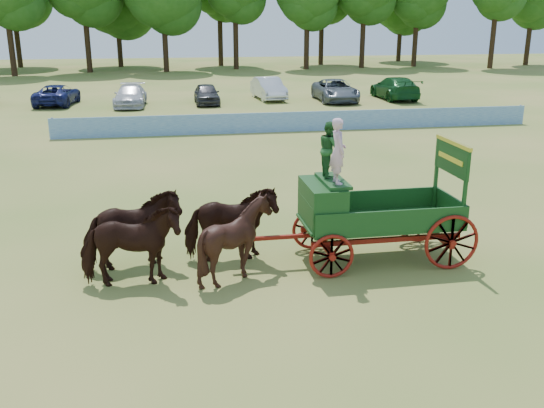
{
  "coord_description": "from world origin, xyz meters",
  "views": [
    {
      "loc": [
        -8.28,
        -13.55,
        5.94
      ],
      "look_at": [
        -5.66,
        1.13,
        1.3
      ],
      "focal_mm": 40.0,
      "sensor_mm": 36.0,
      "label": 1
    }
  ],
  "objects": [
    {
      "name": "parked_cars",
      "position": [
        -6.67,
        29.96,
        0.77
      ],
      "size": [
        36.98,
        7.17,
        1.65
      ],
      "color": "silver",
      "rests_on": "ground"
    },
    {
      "name": "horse_wheel_left",
      "position": [
        -6.78,
        -0.42,
        0.97
      ],
      "size": [
        1.97,
        1.8,
        1.94
      ],
      "primitive_type": "imported",
      "rotation": [
        0.0,
        0.0,
        1.43
      ],
      "color": "black",
      "rests_on": "ground"
    },
    {
      "name": "horse_lead_right",
      "position": [
        -9.18,
        0.68,
        0.97
      ],
      "size": [
        2.48,
        1.59,
        1.93
      ],
      "primitive_type": "imported",
      "rotation": [
        0.0,
        0.0,
        1.83
      ],
      "color": "black",
      "rests_on": "ground"
    },
    {
      "name": "horse_lead_left",
      "position": [
        -9.18,
        -0.42,
        0.97
      ],
      "size": [
        2.29,
        1.05,
        1.93
      ],
      "primitive_type": "imported",
      "rotation": [
        0.0,
        0.0,
        1.57
      ],
      "color": "black",
      "rests_on": "ground"
    },
    {
      "name": "farm_dray",
      "position": [
        -3.8,
        0.14,
        1.56
      ],
      "size": [
        6.0,
        2.0,
        3.7
      ],
      "color": "maroon",
      "rests_on": "ground"
    },
    {
      "name": "sponsor_banner",
      "position": [
        -1.0,
        18.0,
        0.53
      ],
      "size": [
        26.0,
        0.08,
        1.05
      ],
      "primitive_type": "cube",
      "color": "#1E57A5",
      "rests_on": "ground"
    },
    {
      "name": "ground",
      "position": [
        0.0,
        0.0,
        0.0
      ],
      "size": [
        160.0,
        160.0,
        0.0
      ],
      "primitive_type": "plane",
      "color": "#A58C4A",
      "rests_on": "ground"
    },
    {
      "name": "horse_wheel_right",
      "position": [
        -6.78,
        0.68,
        0.97
      ],
      "size": [
        2.31,
        1.09,
        1.93
      ],
      "primitive_type": "imported",
      "rotation": [
        0.0,
        0.0,
        1.59
      ],
      "color": "black",
      "rests_on": "ground"
    }
  ]
}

